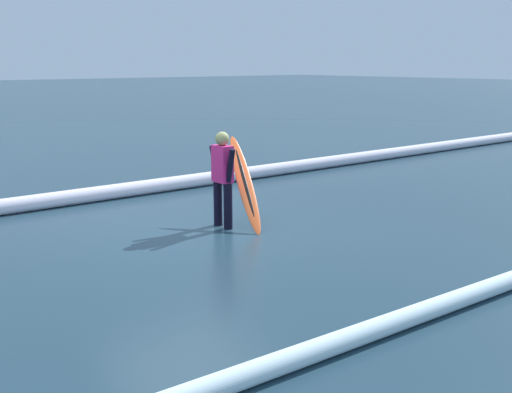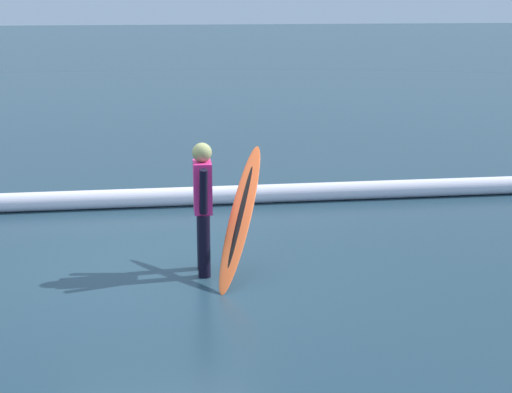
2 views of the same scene
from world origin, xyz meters
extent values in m
plane|color=#213A48|center=(0.00, 0.00, 0.00)|extent=(168.88, 168.88, 0.00)
cylinder|color=black|center=(-0.53, 0.15, 0.36)|extent=(0.14, 0.14, 0.72)
cylinder|color=black|center=(-0.52, 0.43, 0.36)|extent=(0.14, 0.14, 0.72)
cube|color=#D82672|center=(-0.52, 0.29, 1.01)|extent=(0.22, 0.35, 0.57)
sphere|color=#909359|center=(-0.52, 0.29, 1.40)|extent=(0.22, 0.22, 0.22)
cylinder|color=black|center=(-0.53, 0.08, 1.01)|extent=(0.09, 0.22, 0.53)
cylinder|color=black|center=(-0.51, 0.51, 1.01)|extent=(0.09, 0.20, 0.53)
ellipsoid|color=#E55926|center=(-0.95, 0.31, 0.66)|extent=(0.86, 1.56, 1.35)
ellipsoid|color=black|center=(-0.95, 0.31, 0.67)|extent=(0.59, 1.21, 1.09)
cylinder|color=white|center=(-1.72, -2.68, 0.14)|extent=(25.64, 0.86, 0.28)
camera|label=1|loc=(5.29, 8.01, 2.56)|focal=44.13mm
camera|label=2|loc=(0.25, 8.66, 3.06)|focal=54.22mm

